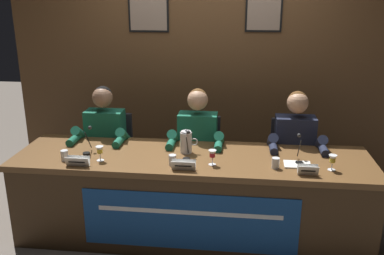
{
  "coord_description": "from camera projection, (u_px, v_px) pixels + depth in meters",
  "views": [
    {
      "loc": [
        0.38,
        -3.3,
        2.06
      ],
      "look_at": [
        0.0,
        0.0,
        0.99
      ],
      "focal_mm": 39.87,
      "sensor_mm": 36.0,
      "label": 1
    }
  ],
  "objects": [
    {
      "name": "water_cup_center",
      "position": [
        172.0,
        161.0,
        3.37
      ],
      "size": [
        0.06,
        0.06,
        0.08
      ],
      "color": "silver",
      "rests_on": "conference_table"
    },
    {
      "name": "chair_right",
      "position": [
        291.0,
        168.0,
        4.12
      ],
      "size": [
        0.44,
        0.45,
        0.88
      ],
      "color": "black",
      "rests_on": "ground_plane"
    },
    {
      "name": "wall_back_panelled",
      "position": [
        205.0,
        64.0,
        4.58
      ],
      "size": [
        4.18,
        0.14,
        2.6
      ],
      "color": "brown",
      "rests_on": "ground_plane"
    },
    {
      "name": "conference_table",
      "position": [
        191.0,
        187.0,
        3.54
      ],
      "size": [
        2.98,
        0.8,
        0.74
      ],
      "color": "brown",
      "rests_on": "ground_plane"
    },
    {
      "name": "juice_glass_right",
      "position": [
        333.0,
        160.0,
        3.26
      ],
      "size": [
        0.06,
        0.06,
        0.12
      ],
      "color": "white",
      "rests_on": "conference_table"
    },
    {
      "name": "water_cup_right",
      "position": [
        276.0,
        164.0,
        3.31
      ],
      "size": [
        0.06,
        0.06,
        0.08
      ],
      "color": "silver",
      "rests_on": "conference_table"
    },
    {
      "name": "chair_left",
      "position": [
        111.0,
        160.0,
        4.31
      ],
      "size": [
        0.44,
        0.45,
        0.88
      ],
      "color": "black",
      "rests_on": "ground_plane"
    },
    {
      "name": "panelist_center",
      "position": [
        197.0,
        144.0,
        3.94
      ],
      "size": [
        0.51,
        0.48,
        1.21
      ],
      "color": "black",
      "rests_on": "ground_plane"
    },
    {
      "name": "panelist_left",
      "position": [
        103.0,
        141.0,
        4.04
      ],
      "size": [
        0.51,
        0.48,
        1.21
      ],
      "color": "black",
      "rests_on": "ground_plane"
    },
    {
      "name": "water_pitcher_central",
      "position": [
        186.0,
        142.0,
        3.61
      ],
      "size": [
        0.15,
        0.1,
        0.21
      ],
      "color": "silver",
      "rests_on": "conference_table"
    },
    {
      "name": "microphone_left",
      "position": [
        88.0,
        145.0,
        3.61
      ],
      "size": [
        0.06,
        0.17,
        0.22
      ],
      "color": "black",
      "rests_on": "conference_table"
    },
    {
      "name": "nameplate_center",
      "position": [
        184.0,
        165.0,
        3.28
      ],
      "size": [
        0.19,
        0.06,
        0.08
      ],
      "color": "white",
      "rests_on": "conference_table"
    },
    {
      "name": "microphone_center",
      "position": [
        187.0,
        150.0,
        3.49
      ],
      "size": [
        0.06,
        0.17,
        0.22
      ],
      "color": "black",
      "rests_on": "conference_table"
    },
    {
      "name": "juice_glass_left",
      "position": [
        100.0,
        151.0,
        3.44
      ],
      "size": [
        0.06,
        0.06,
        0.12
      ],
      "color": "white",
      "rests_on": "conference_table"
    },
    {
      "name": "panelist_right",
      "position": [
        295.0,
        148.0,
        3.85
      ],
      "size": [
        0.51,
        0.48,
        1.21
      ],
      "color": "black",
      "rests_on": "ground_plane"
    },
    {
      "name": "nameplate_left",
      "position": [
        78.0,
        161.0,
        3.35
      ],
      "size": [
        0.19,
        0.06,
        0.08
      ],
      "color": "white",
      "rests_on": "conference_table"
    },
    {
      "name": "document_stack_right",
      "position": [
        297.0,
        165.0,
        3.37
      ],
      "size": [
        0.21,
        0.15,
        0.01
      ],
      "color": "white",
      "rests_on": "conference_table"
    },
    {
      "name": "juice_glass_center",
      "position": [
        212.0,
        155.0,
        3.36
      ],
      "size": [
        0.06,
        0.06,
        0.12
      ],
      "color": "white",
      "rests_on": "conference_table"
    },
    {
      "name": "nameplate_right",
      "position": [
        308.0,
        170.0,
        3.19
      ],
      "size": [
        0.15,
        0.06,
        0.08
      ],
      "color": "white",
      "rests_on": "conference_table"
    },
    {
      "name": "microphone_right",
      "position": [
        299.0,
        154.0,
        3.41
      ],
      "size": [
        0.06,
        0.17,
        0.22
      ],
      "color": "black",
      "rests_on": "conference_table"
    },
    {
      "name": "water_cup_left",
      "position": [
        65.0,
        156.0,
        3.47
      ],
      "size": [
        0.06,
        0.06,
        0.08
      ],
      "color": "silver",
      "rests_on": "conference_table"
    },
    {
      "name": "ground_plane",
      "position": [
        192.0,
        233.0,
        3.79
      ],
      "size": [
        12.0,
        12.0,
        0.0
      ],
      "primitive_type": "plane",
      "color": "#70665B"
    },
    {
      "name": "chair_center",
      "position": [
        199.0,
        164.0,
        4.21
      ],
      "size": [
        0.44,
        0.45,
        0.88
      ],
      "color": "black",
      "rests_on": "ground_plane"
    }
  ]
}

